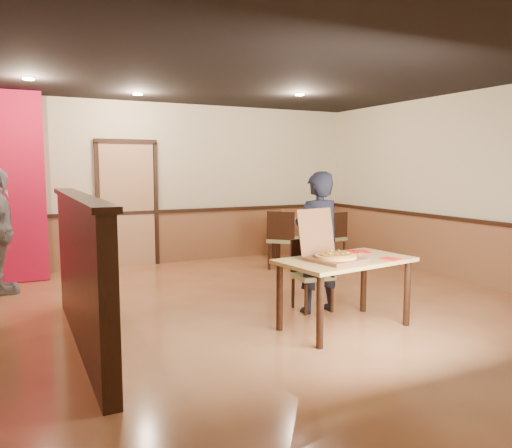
{
  "coord_description": "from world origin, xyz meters",
  "views": [
    {
      "loc": [
        -2.55,
        -5.08,
        1.71
      ],
      "look_at": [
        -0.06,
        0.0,
        1.05
      ],
      "focal_mm": 35.0,
      "sensor_mm": 36.0,
      "label": 1
    }
  ],
  "objects_px": {
    "diner_chair": "(310,271)",
    "condiment": "(283,214)",
    "side_chair_left": "(283,237)",
    "main_table": "(345,269)",
    "side_chair_right": "(331,236)",
    "pizza_box": "(332,254)",
    "side_table": "(291,228)",
    "diner": "(317,242)"
  },
  "relations": [
    {
      "from": "diner",
      "to": "pizza_box",
      "type": "distance_m",
      "value": 0.7
    },
    {
      "from": "diner_chair",
      "to": "side_chair_left",
      "type": "bearing_deg",
      "value": 73.38
    },
    {
      "from": "diner_chair",
      "to": "diner",
      "type": "relative_size",
      "value": 0.51
    },
    {
      "from": "side_table",
      "to": "diner",
      "type": "relative_size",
      "value": 0.55
    },
    {
      "from": "side_table",
      "to": "diner",
      "type": "xyz_separation_m",
      "value": [
        -1.34,
        -2.92,
        0.23
      ]
    },
    {
      "from": "main_table",
      "to": "diner",
      "type": "xyz_separation_m",
      "value": [
        0.07,
        0.63,
        0.19
      ]
    },
    {
      "from": "diner_chair",
      "to": "side_chair_right",
      "type": "distance_m",
      "value": 2.82
    },
    {
      "from": "main_table",
      "to": "diner_chair",
      "type": "relative_size",
      "value": 1.78
    },
    {
      "from": "side_chair_right",
      "to": "side_chair_left",
      "type": "bearing_deg",
      "value": -5.96
    },
    {
      "from": "side_chair_left",
      "to": "diner_chair",
      "type": "bearing_deg",
      "value": 113.38
    },
    {
      "from": "main_table",
      "to": "diner",
      "type": "bearing_deg",
      "value": 76.33
    },
    {
      "from": "diner",
      "to": "condiment",
      "type": "xyz_separation_m",
      "value": [
        1.22,
        2.99,
        0.03
      ]
    },
    {
      "from": "side_table",
      "to": "pizza_box",
      "type": "bearing_deg",
      "value": -113.97
    },
    {
      "from": "main_table",
      "to": "diner_chair",
      "type": "height_order",
      "value": "diner_chair"
    },
    {
      "from": "main_table",
      "to": "pizza_box",
      "type": "xyz_separation_m",
      "value": [
        -0.18,
        -0.02,
        0.17
      ]
    },
    {
      "from": "side_chair_left",
      "to": "pizza_box",
      "type": "distance_m",
      "value": 3.18
    },
    {
      "from": "diner_chair",
      "to": "side_table",
      "type": "height_order",
      "value": "diner_chair"
    },
    {
      "from": "diner_chair",
      "to": "condiment",
      "type": "relative_size",
      "value": 5.01
    },
    {
      "from": "side_table",
      "to": "diner",
      "type": "height_order",
      "value": "diner"
    },
    {
      "from": "side_chair_right",
      "to": "diner",
      "type": "relative_size",
      "value": 0.56
    },
    {
      "from": "diner_chair",
      "to": "condiment",
      "type": "distance_m",
      "value": 3.12
    },
    {
      "from": "main_table",
      "to": "side_chair_right",
      "type": "relative_size",
      "value": 1.61
    },
    {
      "from": "main_table",
      "to": "pizza_box",
      "type": "bearing_deg",
      "value": 179.02
    },
    {
      "from": "diner",
      "to": "pizza_box",
      "type": "relative_size",
      "value": 2.5
    },
    {
      "from": "condiment",
      "to": "main_table",
      "type": "bearing_deg",
      "value": -109.51
    },
    {
      "from": "side_table",
      "to": "diner",
      "type": "distance_m",
      "value": 3.23
    },
    {
      "from": "diner",
      "to": "main_table",
      "type": "bearing_deg",
      "value": 82.61
    },
    {
      "from": "side_chair_left",
      "to": "side_chair_right",
      "type": "distance_m",
      "value": 0.96
    },
    {
      "from": "side_chair_left",
      "to": "side_chair_right",
      "type": "height_order",
      "value": "side_chair_left"
    },
    {
      "from": "condiment",
      "to": "diner",
      "type": "bearing_deg",
      "value": -112.17
    },
    {
      "from": "pizza_box",
      "to": "condiment",
      "type": "relative_size",
      "value": 3.96
    },
    {
      "from": "diner_chair",
      "to": "side_table",
      "type": "bearing_deg",
      "value": 68.76
    },
    {
      "from": "diner_chair",
      "to": "condiment",
      "type": "bearing_deg",
      "value": 71.36
    },
    {
      "from": "side_chair_right",
      "to": "pizza_box",
      "type": "bearing_deg",
      "value": 50.37
    },
    {
      "from": "diner",
      "to": "condiment",
      "type": "bearing_deg",
      "value": -113.67
    },
    {
      "from": "diner_chair",
      "to": "side_chair_right",
      "type": "xyz_separation_m",
      "value": [
        1.8,
        2.16,
        0.05
      ]
    },
    {
      "from": "diner_chair",
      "to": "pizza_box",
      "type": "distance_m",
      "value": 0.9
    },
    {
      "from": "side_chair_right",
      "to": "condiment",
      "type": "distance_m",
      "value": 0.96
    },
    {
      "from": "main_table",
      "to": "diner_chair",
      "type": "xyz_separation_m",
      "value": [
        0.06,
        0.77,
        -0.18
      ]
    },
    {
      "from": "side_chair_right",
      "to": "side_table",
      "type": "relative_size",
      "value": 1.02
    },
    {
      "from": "side_table",
      "to": "main_table",
      "type": "bearing_deg",
      "value": -111.6
    },
    {
      "from": "side_chair_right",
      "to": "main_table",
      "type": "bearing_deg",
      "value": 52.64
    }
  ]
}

